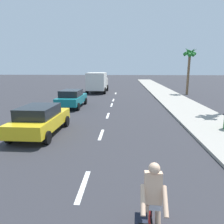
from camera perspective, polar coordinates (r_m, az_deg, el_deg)
name	(u,v)px	position (r m, az deg, el deg)	size (l,w,h in m)	color
ground_plane	(110,109)	(18.13, -0.47, 0.91)	(160.00, 160.00, 0.00)	#2D2D33
sidewalk_strip	(181,105)	(20.76, 18.49, 1.91)	(3.60, 80.00, 0.14)	#9E998E
lane_stripe_2	(83,186)	(6.79, -7.92, -19.42)	(0.16, 1.80, 0.01)	white
lane_stripe_3	(101,135)	(11.26, -2.98, -6.19)	(0.16, 1.80, 0.01)	white
lane_stripe_4	(108,116)	(15.56, -1.14, -0.98)	(0.16, 1.80, 0.01)	white
lane_stripe_5	(112,105)	(19.96, -0.10, 1.97)	(0.16, 1.80, 0.01)	white
lane_stripe_6	(113,100)	(22.93, 0.37, 3.30)	(0.16, 1.80, 0.01)	white
lane_stripe_7	(116,93)	(28.89, 1.02, 5.15)	(0.16, 1.80, 0.01)	white
cyclist	(150,212)	(4.50, 10.39, -25.27)	(0.62, 1.71, 1.82)	black
parked_car_yellow	(40,119)	(11.76, -19.06, -1.80)	(2.13, 4.52, 1.57)	gold
parked_car_teal	(72,98)	(19.12, -10.98, 3.83)	(2.12, 4.48, 1.57)	#14727A
delivery_truck	(98,82)	(29.95, -3.99, 8.25)	(2.70, 6.25, 2.80)	beige
palm_tree_far	(190,57)	(29.08, 20.51, 14.04)	(1.81, 1.82, 6.15)	brown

